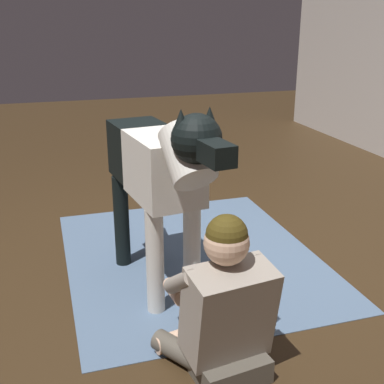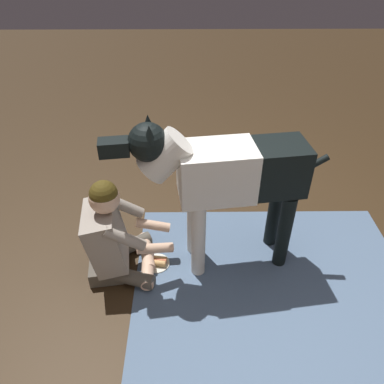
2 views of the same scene
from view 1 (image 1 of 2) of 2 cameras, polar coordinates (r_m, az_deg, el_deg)
The scene contains 5 objects.
ground_plane at distance 3.43m, azimuth -1.38°, elevation -9.03°, with size 14.96×14.96×0.00m, color #342414.
area_rug at distance 3.61m, azimuth -0.07°, elevation -7.42°, with size 2.06×1.74×0.01m, color slate.
person_sitting_on_floor at distance 2.42m, azimuth 3.58°, elevation -13.23°, with size 0.67×0.57×0.82m.
large_dog at distance 2.89m, azimuth -3.74°, elevation 2.45°, with size 1.53×0.44×1.24m.
hot_dog_on_plate at distance 2.81m, azimuth 0.51°, elevation -15.56°, with size 0.20×0.20×0.06m.
Camera 1 is at (2.90, -0.80, 1.65)m, focal length 46.35 mm.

